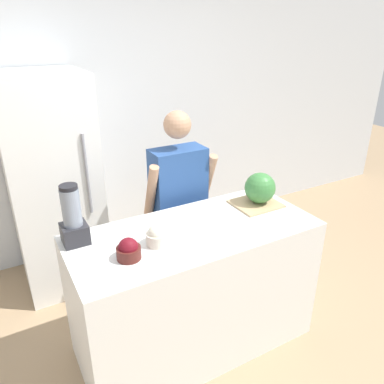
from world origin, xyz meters
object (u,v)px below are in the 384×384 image
(bowl_cream, at_px, (157,236))
(blender, at_px, (73,219))
(bowl_cherries, at_px, (129,250))
(refrigerator, at_px, (53,185))
(watermelon, at_px, (260,188))
(person, at_px, (179,208))

(bowl_cream, distance_m, blender, 0.51)
(bowl_cherries, distance_m, bowl_cream, 0.21)
(bowl_cherries, distance_m, blender, 0.40)
(refrigerator, xyz_separation_m, watermelon, (1.24, -1.17, 0.15))
(refrigerator, relative_size, person, 1.16)
(bowl_cherries, bearing_deg, watermelon, 10.64)
(refrigerator, height_order, blender, refrigerator)
(bowl_cherries, xyz_separation_m, blender, (-0.22, 0.32, 0.10))
(refrigerator, relative_size, blender, 4.90)
(person, distance_m, bowl_cherries, 0.96)
(refrigerator, distance_m, person, 1.09)
(person, bearing_deg, refrigerator, 139.33)
(bowl_cream, height_order, blender, blender)
(refrigerator, xyz_separation_m, person, (0.82, -0.70, -0.11))
(blender, bearing_deg, bowl_cream, -31.66)
(blender, bearing_deg, watermelon, -5.04)
(watermelon, height_order, bowl_cherries, watermelon)
(refrigerator, xyz_separation_m, bowl_cherries, (0.16, -1.37, 0.08))
(watermelon, bearing_deg, blender, 174.96)
(refrigerator, relative_size, bowl_cream, 13.23)
(bowl_cherries, relative_size, bowl_cream, 1.00)
(refrigerator, height_order, person, refrigerator)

